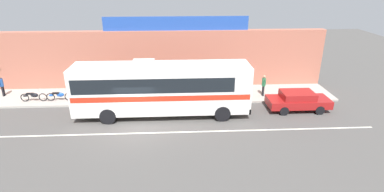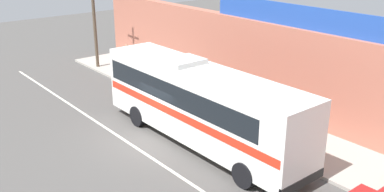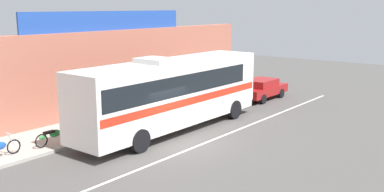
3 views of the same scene
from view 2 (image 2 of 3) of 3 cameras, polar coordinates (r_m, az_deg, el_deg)
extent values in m
plane|color=#4F4C49|center=(20.65, -5.82, -5.85)|extent=(70.00, 70.00, 0.00)
cube|color=#A8A399|center=(23.60, 4.72, -2.19)|extent=(30.00, 3.60, 0.14)
cube|color=#B26651|center=(24.31, 8.55, 4.14)|extent=(30.00, 0.70, 4.80)
cube|color=#234CAD|center=(21.96, 14.31, 9.94)|extent=(11.63, 0.12, 1.10)
cube|color=silver|center=(20.27, -7.71, -6.44)|extent=(30.00, 0.14, 0.01)
cube|color=white|center=(19.56, 1.04, -0.89)|extent=(11.60, 2.45, 3.10)
cube|color=black|center=(19.71, 0.18, 0.98)|extent=(10.21, 2.47, 0.96)
cube|color=red|center=(19.67, 1.04, -1.71)|extent=(11.37, 2.47, 0.36)
cube|color=black|center=(15.80, 14.76, -5.18)|extent=(0.04, 2.21, 1.40)
cube|color=black|center=(16.64, 14.18, -10.84)|extent=(0.12, 2.45, 0.36)
cube|color=silver|center=(19.89, -1.09, 4.54)|extent=(1.40, 1.72, 0.24)
cylinder|color=black|center=(18.43, 11.80, -7.77)|extent=(1.04, 0.32, 1.04)
cylinder|color=black|center=(16.91, 6.81, -10.18)|extent=(1.04, 0.32, 1.04)
cylinder|color=black|center=(23.30, -2.38, -1.25)|extent=(1.04, 0.32, 1.04)
cylinder|color=black|center=(22.11, -7.09, -2.60)|extent=(1.04, 0.32, 1.04)
cylinder|color=brown|center=(31.58, -12.65, 9.93)|extent=(0.22, 0.22, 7.03)
torus|color=black|center=(28.40, -6.90, 2.47)|extent=(0.62, 0.06, 0.62)
torus|color=black|center=(29.49, -8.30, 3.07)|extent=(0.62, 0.06, 0.62)
cylinder|color=silver|center=(28.38, -7.01, 3.08)|extent=(0.34, 0.04, 0.65)
cylinder|color=silver|center=(28.37, -7.15, 3.75)|extent=(0.03, 0.56, 0.03)
ellipsoid|color=black|center=(28.84, -7.56, 3.09)|extent=(0.56, 0.22, 0.34)
cube|color=black|center=(29.05, -7.89, 3.45)|extent=(0.52, 0.20, 0.10)
ellipsoid|color=black|center=(29.40, -8.25, 3.31)|extent=(0.36, 0.14, 0.16)
torus|color=black|center=(24.92, -1.88, 0.05)|extent=(0.62, 0.06, 0.62)
torus|color=black|center=(25.88, -3.59, 0.80)|extent=(0.62, 0.06, 0.62)
cylinder|color=silver|center=(24.88, -2.00, 0.75)|extent=(0.34, 0.04, 0.65)
cylinder|color=silver|center=(24.85, -2.15, 1.50)|extent=(0.03, 0.56, 0.03)
ellipsoid|color=#237F38|center=(25.29, -2.67, 0.78)|extent=(0.56, 0.22, 0.34)
cube|color=black|center=(25.47, -3.07, 1.20)|extent=(0.52, 0.20, 0.10)
ellipsoid|color=#237F38|center=(25.79, -3.52, 1.06)|extent=(0.36, 0.14, 0.16)
torus|color=black|center=(26.90, -4.69, 1.53)|extent=(0.62, 0.06, 0.62)
torus|color=black|center=(27.96, -6.26, 2.21)|extent=(0.62, 0.06, 0.62)
cylinder|color=silver|center=(26.87, -4.81, 2.18)|extent=(0.34, 0.04, 0.65)
cylinder|color=silver|center=(26.85, -4.95, 2.88)|extent=(0.03, 0.56, 0.03)
ellipsoid|color=#1E51B2|center=(27.32, -5.43, 2.20)|extent=(0.56, 0.22, 0.34)
cube|color=black|center=(27.53, -5.80, 2.59)|extent=(0.52, 0.20, 0.10)
ellipsoid|color=#1E51B2|center=(27.87, -6.21, 2.45)|extent=(0.36, 0.14, 0.16)
cylinder|color=black|center=(31.93, -8.31, 4.56)|extent=(0.13, 0.13, 0.80)
cylinder|color=black|center=(31.84, -8.59, 4.51)|extent=(0.13, 0.13, 0.80)
cylinder|color=#23519E|center=(31.70, -8.52, 5.75)|extent=(0.30, 0.30, 0.60)
sphere|color=#A37556|center=(31.60, -8.56, 6.52)|extent=(0.22, 0.22, 0.22)
cylinder|color=#23519E|center=(31.79, -8.21, 5.86)|extent=(0.08, 0.08, 0.55)
cylinder|color=#23519E|center=(31.60, -8.83, 5.74)|extent=(0.08, 0.08, 0.55)
camera|label=1|loc=(14.66, -68.84, 7.45)|focal=28.07mm
camera|label=3|loc=(30.48, -44.10, 9.24)|focal=41.35mm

